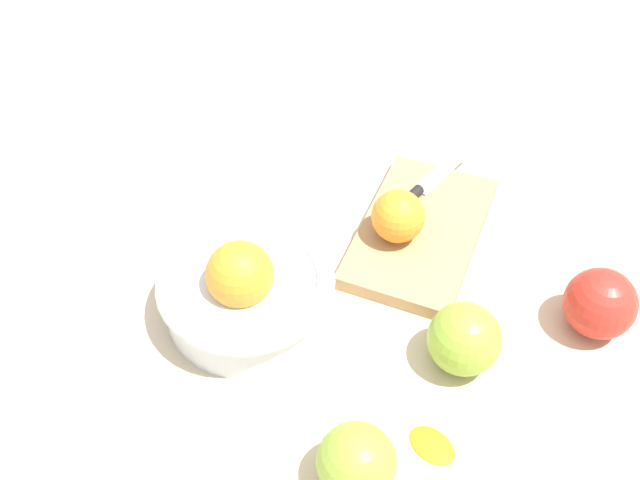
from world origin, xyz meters
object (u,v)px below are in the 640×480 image
knife (424,186)px  apple_front_right (600,304)px  orange_on_board (398,216)px  apple_front_left (464,339)px  apple_front_left_2 (356,462)px  cutting_board (420,232)px  bowl (246,289)px

knife → apple_front_right: size_ratio=1.94×
orange_on_board → apple_front_left: (-0.11, -0.14, -0.01)m
orange_on_board → apple_front_left: 0.18m
orange_on_board → apple_front_left_2: size_ratio=0.85×
apple_front_right → cutting_board: bearing=87.2°
knife → orange_on_board: bearing=-172.6°
apple_front_left → bowl: bearing=107.9°
bowl → apple_front_left_2: size_ratio=2.60×
apple_front_left_2 → bowl: bearing=63.4°
apple_front_left_2 → apple_front_left: bearing=-6.4°
cutting_board → apple_front_right: (-0.01, -0.23, 0.03)m
cutting_board → knife: knife is taller
orange_on_board → apple_front_right: orange_on_board is taller
knife → apple_front_right: bearing=-106.1°
bowl → orange_on_board: bowl is taller
apple_front_left → apple_front_left_2: apple_front_left is taller
orange_on_board → knife: (0.09, 0.01, -0.03)m
bowl → apple_front_left_2: bearing=-116.6°
apple_front_left_2 → apple_front_right: bearing=-21.8°
apple_front_left_2 → apple_front_right: 0.33m
cutting_board → apple_front_left_2: bearing=-161.8°
bowl → apple_front_left: (0.08, -0.23, -0.00)m
bowl → knife: (0.28, -0.08, -0.02)m
bowl → cutting_board: (0.21, -0.11, -0.03)m
bowl → apple_front_left: 0.25m
cutting_board → orange_on_board: orange_on_board is taller
apple_front_right → bowl: bearing=121.0°
knife → apple_front_left: bearing=-142.1°
apple_front_left → apple_front_right: 0.16m
knife → cutting_board: bearing=-154.5°
bowl → orange_on_board: size_ratio=3.07×
apple_front_left → orange_on_board: bearing=53.0°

